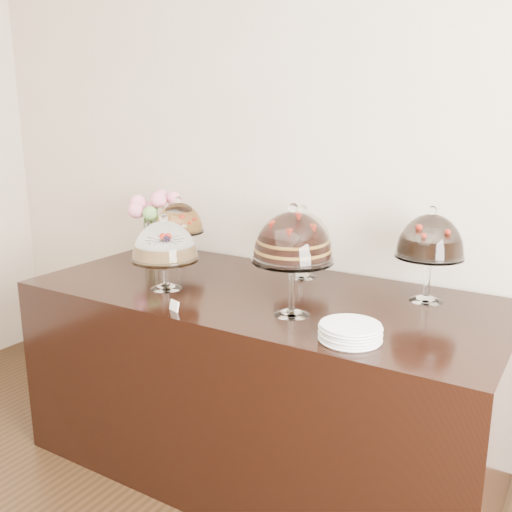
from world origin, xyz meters
The scene contains 10 objects.
wall_back centered at (0.00, 3.00, 1.50)m, with size 5.00×0.04×3.00m, color beige.
display_counter centered at (-0.13, 2.45, 0.45)m, with size 2.20×1.00×0.90m, color black.
cake_stand_sugar_sponge centered at (-0.54, 2.25, 1.11)m, with size 0.31×0.31×0.36m.
cake_stand_choco_layer centered at (0.14, 2.24, 1.21)m, with size 0.33×0.33×0.46m.
cake_stand_cheesecake centered at (-0.08, 2.76, 1.13)m, with size 0.29×0.29×0.37m.
cake_stand_dark_choco centered at (0.56, 2.71, 1.17)m, with size 0.30×0.30×0.42m.
cake_stand_fruit_tart centered at (-0.80, 2.69, 1.13)m, with size 0.27×0.27×0.37m.
flower_vase centered at (-1.03, 2.72, 1.13)m, with size 0.24×0.28×0.37m.
plate_stack centered at (0.45, 2.11, 0.93)m, with size 0.23×0.23×0.06m.
price_card_left centered at (-0.30, 2.03, 0.92)m, with size 0.06×0.01×0.04m, color white.
Camera 1 is at (1.17, 0.28, 1.71)m, focal length 40.00 mm.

